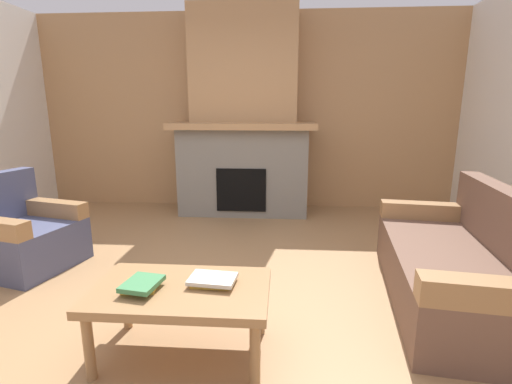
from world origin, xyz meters
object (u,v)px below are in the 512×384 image
(armchair, at_px, (22,236))
(couch, at_px, (460,266))
(fireplace, at_px, (244,127))
(coffee_table, at_px, (181,296))

(armchair, bearing_deg, couch, -5.80)
(couch, distance_m, armchair, 3.68)
(fireplace, relative_size, couch, 1.42)
(fireplace, relative_size, armchair, 2.93)
(coffee_table, bearing_deg, fireplace, 89.33)
(fireplace, bearing_deg, coffee_table, -90.67)
(armchair, height_order, coffee_table, armchair)
(couch, bearing_deg, fireplace, 127.61)
(fireplace, height_order, armchair, fireplace)
(couch, relative_size, armchair, 2.06)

